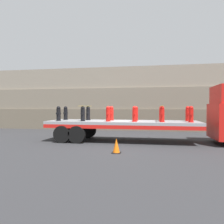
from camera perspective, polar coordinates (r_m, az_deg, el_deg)
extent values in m
plane|color=#2D2D30|center=(12.68, 2.74, -7.65)|extent=(120.00, 120.00, 0.00)
cube|color=#665B4C|center=(19.66, 5.47, -1.86)|extent=(60.00, 3.00, 1.80)
cube|color=#756B5B|center=(19.80, 5.52, 3.39)|extent=(60.00, 3.00, 1.80)
cube|color=gray|center=(20.10, 5.56, 8.52)|extent=(60.00, 3.00, 1.80)
cube|color=gray|center=(12.56, 2.74, -2.70)|extent=(8.54, 2.42, 0.16)
cube|color=red|center=(11.42, 1.97, -3.98)|extent=(8.54, 0.08, 0.20)
cube|color=red|center=(13.73, 3.38, -3.11)|extent=(8.54, 0.08, 0.20)
cylinder|color=black|center=(12.09, -9.14, -5.84)|extent=(0.95, 0.30, 0.95)
cylinder|color=black|center=(14.19, -6.14, -4.79)|extent=(0.95, 0.30, 0.95)
cylinder|color=black|center=(12.39, -12.88, -5.68)|extent=(0.95, 0.30, 0.95)
cylinder|color=black|center=(14.45, -9.40, -4.69)|extent=(0.95, 0.30, 0.95)
cylinder|color=black|center=(13.05, -13.78, -2.17)|extent=(0.30, 0.30, 0.03)
cylinder|color=black|center=(13.03, -13.79, -0.73)|extent=(0.24, 0.24, 0.69)
sphere|color=black|center=(13.02, -13.80, 1.01)|extent=(0.23, 0.23, 0.23)
cylinder|color=black|center=(12.86, -14.13, -0.39)|extent=(0.11, 0.13, 0.11)
cylinder|color=black|center=(13.20, -13.46, -0.34)|extent=(0.11, 0.13, 0.11)
cylinder|color=black|center=(14.02, -12.01, -1.93)|extent=(0.30, 0.30, 0.03)
cylinder|color=black|center=(14.01, -12.02, -0.59)|extent=(0.24, 0.24, 0.69)
sphere|color=black|center=(14.00, -12.03, 1.03)|extent=(0.23, 0.23, 0.23)
cylinder|color=black|center=(13.83, -12.31, -0.27)|extent=(0.11, 0.13, 0.11)
cylinder|color=black|center=(14.18, -11.74, -0.23)|extent=(0.11, 0.13, 0.11)
cylinder|color=black|center=(12.52, -7.63, -2.29)|extent=(0.30, 0.30, 0.03)
cylinder|color=black|center=(12.51, -7.64, -0.78)|extent=(0.24, 0.24, 0.69)
sphere|color=black|center=(12.50, -7.64, 1.03)|extent=(0.23, 0.23, 0.23)
cylinder|color=black|center=(12.33, -7.90, -0.43)|extent=(0.11, 0.13, 0.11)
cylinder|color=black|center=(12.68, -7.38, -0.38)|extent=(0.11, 0.13, 0.11)
cylinder|color=black|center=(13.53, -6.25, -2.02)|extent=(0.30, 0.30, 0.03)
cylinder|color=black|center=(13.52, -6.25, -0.63)|extent=(0.24, 0.24, 0.69)
sphere|color=black|center=(13.51, -6.26, 1.04)|extent=(0.23, 0.23, 0.23)
cylinder|color=black|center=(13.34, -6.48, -0.30)|extent=(0.11, 0.13, 0.11)
cylinder|color=black|center=(13.70, -6.03, -0.26)|extent=(0.11, 0.13, 0.11)
cylinder|color=red|center=(12.15, -1.02, -2.38)|extent=(0.30, 0.30, 0.03)
cylinder|color=red|center=(12.13, -1.02, -0.83)|extent=(0.24, 0.24, 0.69)
sphere|color=red|center=(12.13, -1.02, 1.03)|extent=(0.23, 0.23, 0.23)
cylinder|color=red|center=(11.95, -1.20, -0.47)|extent=(0.11, 0.13, 0.11)
cylinder|color=red|center=(12.31, -0.85, -0.42)|extent=(0.11, 0.13, 0.11)
cylinder|color=red|center=(13.19, -0.12, -2.10)|extent=(0.30, 0.30, 0.03)
cylinder|color=red|center=(13.18, -0.12, -0.67)|extent=(0.24, 0.24, 0.69)
sphere|color=red|center=(13.17, -0.12, 1.05)|extent=(0.23, 0.23, 0.23)
cylinder|color=red|center=(12.99, -0.27, -0.33)|extent=(0.11, 0.13, 0.11)
cylinder|color=red|center=(13.36, 0.02, -0.29)|extent=(0.11, 0.13, 0.11)
cylinder|color=red|center=(11.95, 5.90, -2.45)|extent=(0.30, 0.30, 0.03)
cylinder|color=red|center=(11.93, 5.91, -0.88)|extent=(0.24, 0.24, 0.69)
sphere|color=red|center=(11.93, 5.91, 1.02)|extent=(0.23, 0.23, 0.23)
cylinder|color=red|center=(11.75, 5.84, -0.51)|extent=(0.11, 0.13, 0.11)
cylinder|color=red|center=(12.12, 5.97, -0.45)|extent=(0.11, 0.13, 0.11)
cylinder|color=red|center=(13.01, 6.26, -2.15)|extent=(0.30, 0.30, 0.03)
cylinder|color=red|center=(12.99, 6.26, -0.71)|extent=(0.24, 0.24, 0.69)
sphere|color=red|center=(12.99, 6.27, 1.04)|extent=(0.23, 0.23, 0.23)
cylinder|color=red|center=(12.81, 6.21, -0.36)|extent=(0.11, 0.13, 0.11)
cylinder|color=red|center=(13.18, 6.32, -0.32)|extent=(0.11, 0.13, 0.11)
cylinder|color=red|center=(11.93, 12.96, -2.48)|extent=(0.30, 0.30, 0.03)
cylinder|color=red|center=(11.91, 12.97, -0.90)|extent=(0.24, 0.24, 0.69)
sphere|color=red|center=(11.91, 12.98, 1.00)|extent=(0.23, 0.23, 0.23)
cylinder|color=red|center=(11.72, 13.01, -0.53)|extent=(0.11, 0.13, 0.11)
cylinder|color=red|center=(12.10, 12.93, -0.48)|extent=(0.11, 0.13, 0.11)
cylinder|color=red|center=(12.99, 12.74, -2.18)|extent=(0.30, 0.30, 0.03)
cylinder|color=red|center=(12.97, 12.74, -0.73)|extent=(0.24, 0.24, 0.69)
sphere|color=red|center=(12.97, 12.75, 1.01)|extent=(0.23, 0.23, 0.23)
cylinder|color=red|center=(12.79, 12.78, -0.39)|extent=(0.11, 0.13, 0.11)
cylinder|color=red|center=(13.16, 12.71, -0.35)|extent=(0.11, 0.13, 0.11)
cylinder|color=red|center=(12.09, 19.93, -2.48)|extent=(0.30, 0.30, 0.03)
cylinder|color=red|center=(12.07, 19.94, -0.92)|extent=(0.24, 0.24, 0.69)
sphere|color=red|center=(12.06, 19.96, 0.96)|extent=(0.23, 0.23, 0.23)
cylinder|color=red|center=(11.89, 20.10, -0.55)|extent=(0.11, 0.13, 0.11)
cylinder|color=red|center=(12.25, 19.80, -0.50)|extent=(0.11, 0.13, 0.11)
cylinder|color=red|center=(13.14, 19.15, -2.18)|extent=(0.30, 0.30, 0.03)
cylinder|color=red|center=(13.12, 19.16, -0.75)|extent=(0.24, 0.24, 0.69)
sphere|color=red|center=(13.11, 19.18, 0.98)|extent=(0.23, 0.23, 0.23)
cylinder|color=red|center=(12.93, 19.29, -0.41)|extent=(0.11, 0.13, 0.11)
cylinder|color=red|center=(13.30, 19.04, -0.37)|extent=(0.11, 0.13, 0.11)
cube|color=yellow|center=(13.00, -6.92, 1.56)|extent=(0.05, 2.62, 0.01)
cube|color=yellow|center=(12.44, 12.86, 1.56)|extent=(0.05, 2.62, 0.01)
cube|color=black|center=(9.50, 1.14, -10.58)|extent=(0.39, 0.39, 0.03)
cone|color=orange|center=(9.44, 1.14, -8.69)|extent=(0.30, 0.30, 0.61)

